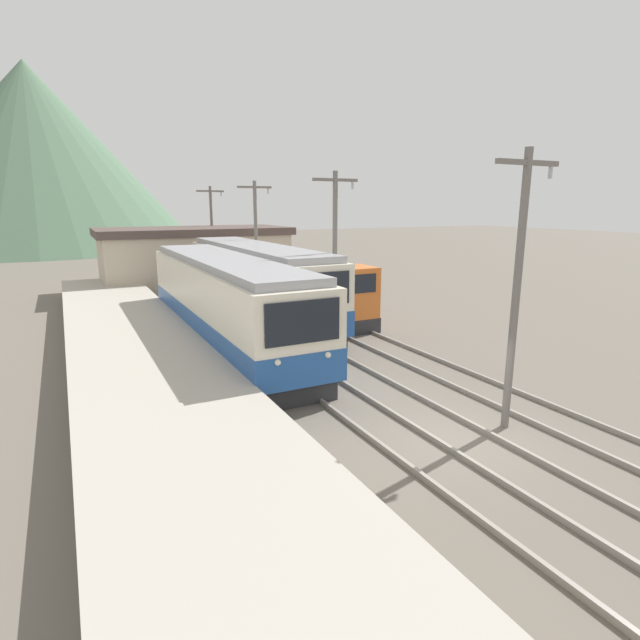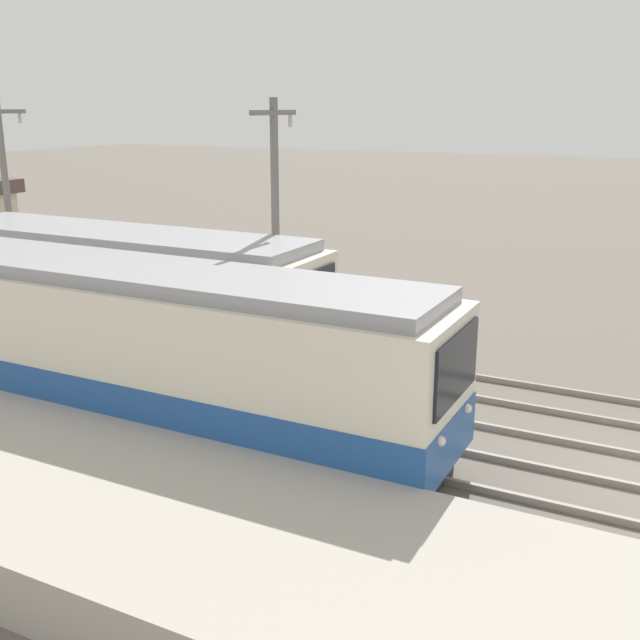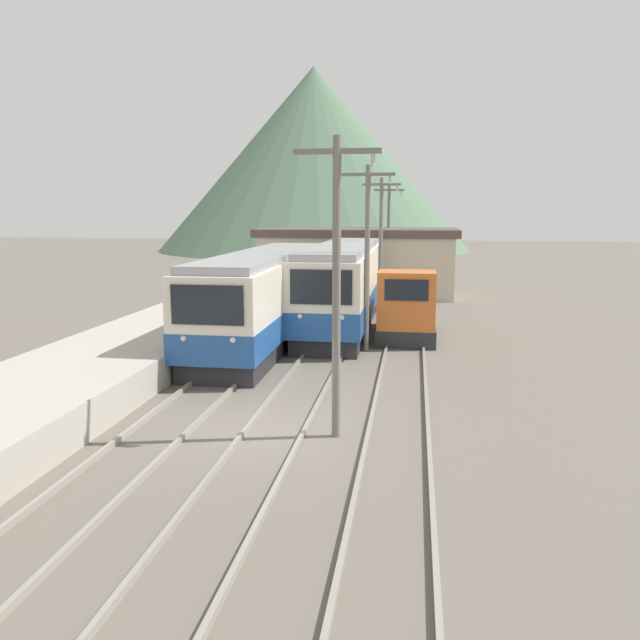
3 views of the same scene
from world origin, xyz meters
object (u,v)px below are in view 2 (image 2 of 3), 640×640
at_px(commuter_train_center, 77,302).
at_px(shunting_locomotive, 216,307).
at_px(catenary_mast_far, 9,209).
at_px(commuter_train_left, 123,354).
at_px(catenary_mast_mid, 276,232).

xyz_separation_m(commuter_train_center, shunting_locomotive, (3.00, -2.43, -0.56)).
relative_size(commuter_train_center, catenary_mast_far, 2.05).
bearing_deg(catenary_mast_far, commuter_train_center, -110.73).
bearing_deg(commuter_train_left, catenary_mast_mid, -16.96).
bearing_deg(shunting_locomotive, commuter_train_center, 140.97).
xyz_separation_m(commuter_train_left, commuter_train_center, (2.80, 4.05, 0.05)).
distance_m(shunting_locomotive, catenary_mast_far, 7.10).
relative_size(commuter_train_center, catenary_mast_mid, 2.05).
xyz_separation_m(commuter_train_center, catenary_mast_mid, (1.51, -5.37, 2.08)).
height_order(commuter_train_left, catenary_mast_mid, catenary_mast_mid).
xyz_separation_m(shunting_locomotive, catenary_mast_far, (-1.49, 6.42, 2.64)).
bearing_deg(commuter_train_center, commuter_train_left, -124.63).
xyz_separation_m(catenary_mast_mid, catenary_mast_far, (0.00, 9.35, 0.00)).
height_order(commuter_train_center, catenary_mast_mid, catenary_mast_mid).
distance_m(commuter_train_center, catenary_mast_mid, 5.95).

